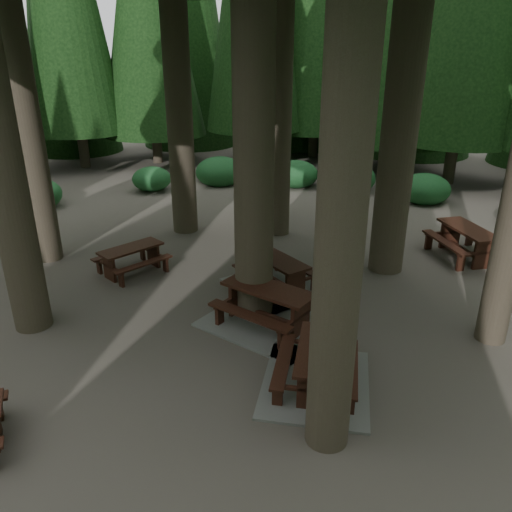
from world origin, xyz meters
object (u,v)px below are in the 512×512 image
Objects in this scene: picnic_table_b at (132,256)px; picnic_table_d at (467,238)px; picnic_table_c at (277,278)px; picnic_table_f at (316,373)px; picnic_table_a at (268,311)px.

picnic_table_b is 9.37m from picnic_table_d.
picnic_table_c reaches higher than picnic_table_b.
picnic_table_b is 0.73× the size of picnic_table_d.
picnic_table_c is 1.10× the size of picnic_table_d.
picnic_table_a is at bearing -148.89° from picnic_table_f.
picnic_table_d is (7.11, 6.10, 0.11)m from picnic_table_b.
picnic_table_a is 4.48m from picnic_table_b.
picnic_table_d is at bearing -38.19° from picnic_table_b.
picnic_table_f reaches higher than picnic_table_b.
picnic_table_d is at bearing 150.64° from picnic_table_f.
picnic_table_f is at bearing -26.93° from picnic_table_c.
picnic_table_d is (2.63, 6.34, 0.28)m from picnic_table_a.
picnic_table_b is at bearing -95.87° from picnic_table_d.
picnic_table_d reaches higher than picnic_table_b.
picnic_table_f is (6.34, -1.55, -0.22)m from picnic_table_b.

